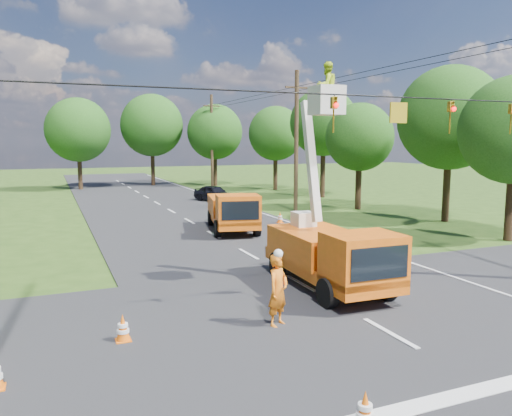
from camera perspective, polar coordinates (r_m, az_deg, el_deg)
name	(u,v)px	position (r m, az deg, el deg)	size (l,w,h in m)	color
ground	(189,222)	(31.63, -7.61, -1.57)	(140.00, 140.00, 0.00)	#294715
road_main	(189,222)	(31.63, -7.61, -1.57)	(12.00, 100.00, 0.06)	black
road_cross	(347,311)	(15.42, 10.40, -11.47)	(56.00, 10.00, 0.07)	black
stop_bar	(489,390)	(11.75, 25.06, -18.36)	(9.00, 0.45, 0.02)	silver
edge_line	(271,217)	(33.49, 1.68, -0.99)	(0.12, 90.00, 0.02)	silver
bucket_truck	(331,243)	(17.11, 8.52, -3.95)	(2.58, 6.11, 7.64)	orange
second_truck	(233,211)	(27.87, -2.64, -0.30)	(3.44, 6.35, 2.26)	orange
ground_worker	(278,290)	(13.72, 2.53, -9.39)	(0.73, 0.48, 2.00)	orange
distant_car	(214,193)	(42.12, -4.80, 1.69)	(1.61, 4.01, 1.37)	black
traffic_cone_0	(365,411)	(9.56, 12.35, -21.69)	(0.38, 0.38, 0.71)	orange
traffic_cone_2	(324,252)	(21.40, 7.76, -5.01)	(0.38, 0.38, 0.71)	orange
traffic_cone_3	(303,243)	(23.15, 5.44, -4.01)	(0.38, 0.38, 0.71)	orange
traffic_cone_4	(123,328)	(13.29, -14.97, -13.13)	(0.38, 0.38, 0.71)	orange
traffic_cone_7	(280,218)	(30.75, 2.76, -1.10)	(0.38, 0.38, 0.71)	orange
traffic_cone_8	(355,288)	(16.44, 11.23, -8.97)	(0.38, 0.38, 0.71)	orange
pole_right_mid	(296,140)	(36.17, 4.63, 7.74)	(1.80, 0.30, 10.00)	#4C3823
pole_right_far	(212,141)	(54.73, -5.07, 7.68)	(1.80, 0.30, 10.00)	#4C3823
signal_span	(416,112)	(15.94, 17.77, 10.38)	(18.00, 0.29, 1.07)	black
tree_right_b	(450,118)	(33.42, 21.29, 9.54)	(6.40, 6.40, 9.65)	#382616
tree_right_c	(360,137)	(37.72, 11.76, 7.91)	(5.00, 5.00, 7.83)	#382616
tree_right_d	(324,123)	(45.37, 7.73, 9.65)	(6.00, 6.00, 9.70)	#382616
tree_right_e	(276,134)	(51.99, 2.25, 8.49)	(5.60, 5.60, 8.63)	#382616
tree_far_a	(78,130)	(55.27, -19.67, 8.39)	(6.60, 6.60, 9.50)	#382616
tree_far_b	(152,125)	(58.26, -11.83, 9.22)	(7.00, 7.00, 10.32)	#382616
tree_far_c	(215,132)	(56.95, -4.72, 8.65)	(6.20, 6.20, 9.18)	#382616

